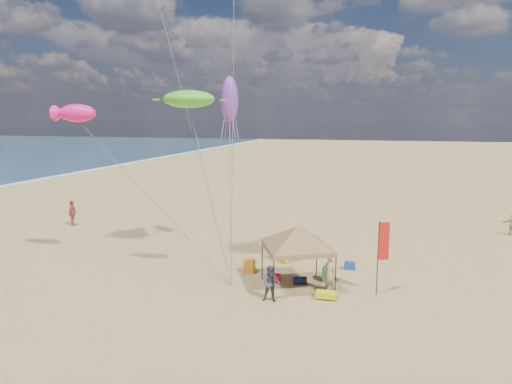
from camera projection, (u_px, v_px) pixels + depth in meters
ground at (238, 290)px, 19.89m from camera, size 280.00×280.00×0.00m
canopy_tent at (297, 228)px, 19.70m from camera, size 4.94×4.94×3.36m
feather_flag at (382, 246)px, 19.04m from camera, size 0.47×0.23×3.31m
cooler_red at (274, 278)px, 20.86m from camera, size 0.54×0.38×0.38m
cooler_blue at (350, 266)px, 22.63m from camera, size 0.54×0.38×0.38m
bag_navy at (300, 280)px, 20.62m from camera, size 0.69×0.54×0.36m
bag_orange at (285, 259)px, 23.70m from camera, size 0.54×0.69×0.36m
chair_green at (328, 274)px, 20.97m from camera, size 0.50×0.50×0.70m
chair_yellow at (250, 266)px, 22.15m from camera, size 0.50×0.50×0.70m
crate_grey at (319, 296)px, 18.94m from camera, size 0.34×0.30×0.28m
beach_cart at (326, 295)px, 18.90m from camera, size 0.90×0.50×0.24m
person_near_a at (329, 274)px, 19.55m from camera, size 0.74×0.73×1.72m
person_near_b at (271, 284)px, 18.58m from camera, size 0.87×0.74×1.56m
person_near_c at (285, 248)px, 23.49m from camera, size 1.17×0.86×1.63m
person_far_a at (72, 213)px, 31.70m from camera, size 0.71×1.16×1.84m
turtle_kite at (189, 99)px, 22.29m from camera, size 2.85×2.35×0.90m
fish_kite at (77, 113)px, 21.14m from camera, size 2.19×1.60×0.88m
squid_kite at (230, 99)px, 23.74m from camera, size 1.19×1.19×2.45m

